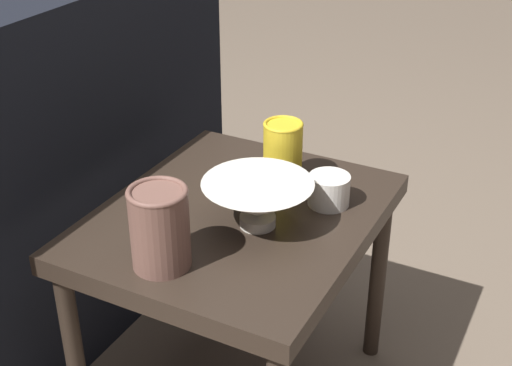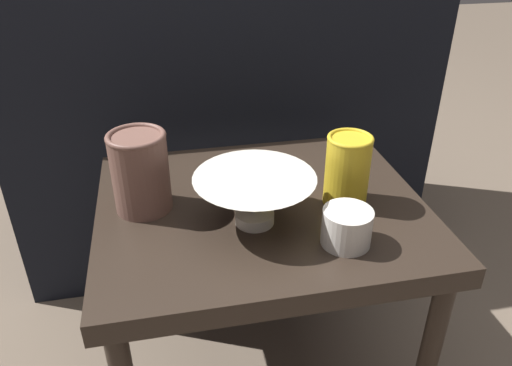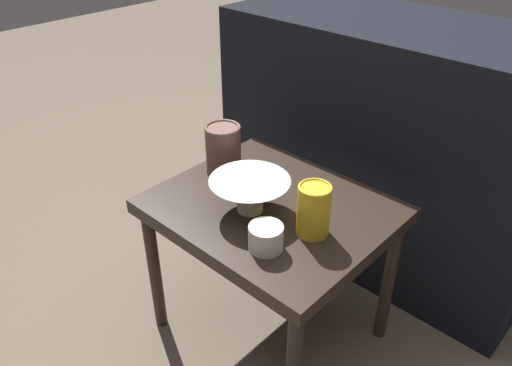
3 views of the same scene
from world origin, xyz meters
The scene contains 6 objects.
table centered at (0.00, 0.00, 0.41)m, with size 0.60×0.50×0.47m.
couch_backdrop centered at (0.00, 0.60, 0.42)m, with size 1.11×0.50×0.83m.
bowl centered at (-0.02, -0.06, 0.53)m, with size 0.21×0.21×0.09m.
vase_textured_left centered at (-0.21, 0.03, 0.55)m, with size 0.10×0.10×0.15m.
vase_colorful_right centered at (0.15, -0.02, 0.54)m, with size 0.08×0.08×0.13m.
cup centered at (0.11, -0.14, 0.50)m, with size 0.08×0.08×0.06m.
Camera 2 is at (-0.17, -0.76, 0.97)m, focal length 35.00 mm.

